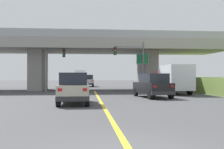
{
  "coord_description": "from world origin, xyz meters",
  "views": [
    {
      "loc": [
        -1.06,
        -6.28,
        1.81
      ],
      "look_at": [
        1.48,
        20.22,
        1.96
      ],
      "focal_mm": 44.23,
      "sensor_mm": 36.0,
      "label": 1
    }
  ],
  "objects": [
    {
      "name": "ground",
      "position": [
        0.0,
        30.05,
        0.0
      ],
      "size": [
        160.0,
        160.0,
        0.0
      ],
      "primitive_type": "plane",
      "color": "#424244"
    },
    {
      "name": "semi_truck_distant",
      "position": [
        -2.25,
        56.71,
        1.61
      ],
      "size": [
        2.33,
        7.24,
        3.06
      ],
      "color": "silver",
      "rests_on": "ground"
    },
    {
      "name": "highway_sign",
      "position": [
        5.85,
        26.87,
        3.43
      ],
      "size": [
        1.51,
        0.17,
        4.69
      ],
      "color": "slate",
      "rests_on": "ground"
    },
    {
      "name": "suv_lead",
      "position": [
        -1.81,
        11.68,
        1.01
      ],
      "size": [
        1.95,
        4.44,
        2.02
      ],
      "color": "#B7B29E",
      "rests_on": "ground"
    },
    {
      "name": "box_truck",
      "position": [
        7.82,
        21.12,
        1.54
      ],
      "size": [
        2.33,
        6.66,
        2.9
      ],
      "color": "red",
      "rests_on": "ground"
    },
    {
      "name": "suv_crossing",
      "position": [
        4.54,
        16.42,
        1.01
      ],
      "size": [
        2.57,
        4.97,
        2.02
      ],
      "rotation": [
        0.0,
        0.0,
        0.14
      ],
      "color": "black",
      "rests_on": "ground"
    },
    {
      "name": "sedan_oncoming",
      "position": [
        -0.69,
        41.31,
        1.01
      ],
      "size": [
        1.96,
        4.59,
        2.02
      ],
      "color": "silver",
      "rests_on": "ground"
    },
    {
      "name": "traffic_signal_nearside",
      "position": [
        4.49,
        25.49,
        3.75
      ],
      "size": [
        3.57,
        0.36,
        5.79
      ],
      "color": "#56595E",
      "rests_on": "ground"
    },
    {
      "name": "overpass_bridge",
      "position": [
        0.0,
        30.05,
        5.12
      ],
      "size": [
        34.13,
        9.18,
        7.21
      ],
      "color": "gray",
      "rests_on": "ground"
    },
    {
      "name": "traffic_signal_farside",
      "position": [
        -4.93,
        26.34,
        3.51
      ],
      "size": [
        2.32,
        0.36,
        5.5
      ],
      "color": "slate",
      "rests_on": "ground"
    },
    {
      "name": "lane_divider_stripe",
      "position": [
        0.0,
        13.52,
        0.0
      ],
      "size": [
        0.2,
        27.04,
        0.01
      ],
      "primitive_type": "cube",
      "color": "yellow",
      "rests_on": "ground"
    }
  ]
}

